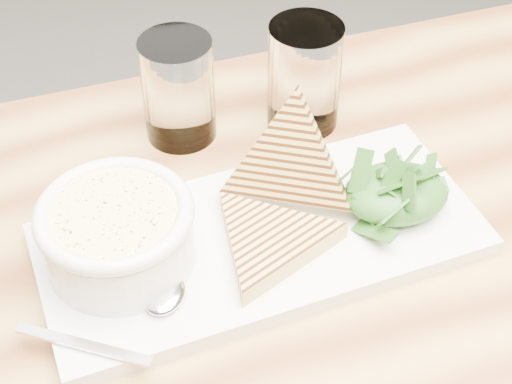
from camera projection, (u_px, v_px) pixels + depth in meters
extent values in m
cube|color=#B28848|center=(297.00, 316.00, 0.69)|extent=(1.18, 0.86, 0.04)
cube|color=white|center=(261.00, 239.00, 0.72)|extent=(0.42, 0.24, 0.02)
cylinder|color=white|center=(119.00, 240.00, 0.67)|extent=(0.13, 0.13, 0.05)
cylinder|color=#ECDF8F|center=(114.00, 215.00, 0.65)|extent=(0.11, 0.11, 0.01)
torus|color=white|center=(114.00, 213.00, 0.65)|extent=(0.13, 0.13, 0.01)
ellipsoid|color=#194710|center=(396.00, 193.00, 0.72)|extent=(0.10, 0.08, 0.04)
ellipsoid|color=silver|center=(165.00, 294.00, 0.65)|extent=(0.05, 0.06, 0.01)
cube|color=silver|center=(83.00, 344.00, 0.62)|extent=(0.11, 0.06, 0.00)
cylinder|color=white|center=(178.00, 90.00, 0.80)|extent=(0.07, 0.07, 0.11)
cylinder|color=white|center=(304.00, 76.00, 0.82)|extent=(0.08, 0.08, 0.12)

